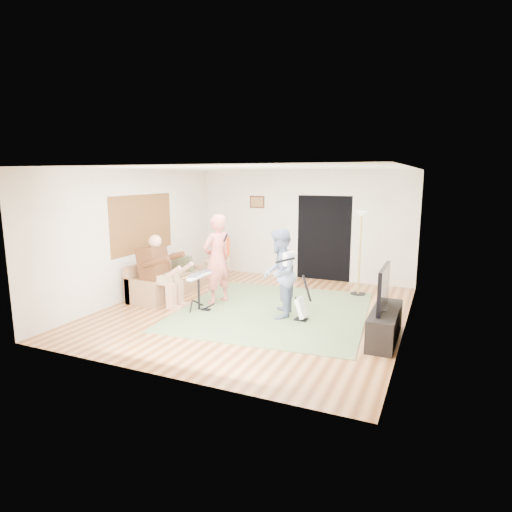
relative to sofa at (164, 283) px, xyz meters
The scene contains 19 objects.
floor 2.31m from the sofa, ahead, with size 6.00×6.00×0.00m, color brown.
walls 2.55m from the sofa, ahead, with size 5.50×6.00×2.70m, color silver, non-canonical shape.
ceiling 3.36m from the sofa, ahead, with size 6.00×6.00×0.00m, color white.
window_blinds 1.38m from the sofa, behind, with size 2.05×2.05×0.00m, color brown.
doorway 4.02m from the sofa, 44.00° to the left, with size 2.10×2.10×0.00m, color black.
picture_frame 3.36m from the sofa, 69.31° to the left, with size 0.42×0.03×0.32m, color #3F2314.
area_rug 2.63m from the sofa, ahead, with size 3.48×3.62×0.02m, color #5C7245.
sofa is the anchor object (origin of this frame).
drummer 0.83m from the sofa, 57.10° to the right, with size 0.92×0.52×1.42m.
drum_kit 1.44m from the sofa, 26.86° to the right, with size 0.40×0.72×0.74m.
singer 1.53m from the sofa, ahead, with size 0.66×0.44×1.82m, color #D2665B.
microphone 1.93m from the sofa, ahead, with size 0.06×0.06×0.24m, color black, non-canonical shape.
guitarist 2.93m from the sofa, ahead, with size 0.80×0.62×1.64m, color #6F80A3.
guitar_held 3.19m from the sofa, ahead, with size 0.12×0.60×0.26m, color white, non-canonical shape.
guitar_spare 3.33m from the sofa, ahead, with size 0.31×0.27×0.85m.
torchiere_lamp 4.38m from the sofa, 23.41° to the left, with size 0.33×0.33×1.83m.
dining_chair 1.73m from the sofa, 75.86° to the left, with size 0.53×0.56×1.09m.
tv_cabinet 4.85m from the sofa, ahead, with size 0.40×1.40×0.50m, color black.
television 4.84m from the sofa, ahead, with size 0.06×0.99×0.68m, color black.
Camera 1 is at (3.23, -7.26, 2.57)m, focal length 30.00 mm.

